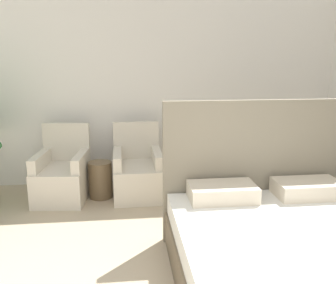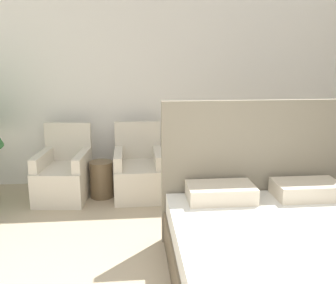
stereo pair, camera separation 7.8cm
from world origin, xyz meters
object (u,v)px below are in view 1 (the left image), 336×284
(bed, at_px, (297,258))
(side_table, at_px, (100,180))
(armchair_near_window_left, at_px, (62,178))
(armchair_near_window_right, at_px, (138,175))

(bed, distance_m, side_table, 2.65)
(armchair_near_window_left, bearing_deg, armchair_near_window_right, 5.86)
(bed, relative_size, armchair_near_window_left, 2.26)
(bed, xyz_separation_m, armchair_near_window_left, (-2.02, 2.14, -0.02))
(armchair_near_window_right, distance_m, side_table, 0.47)
(armchair_near_window_left, relative_size, armchair_near_window_right, 1.00)
(side_table, bearing_deg, armchair_near_window_right, 0.05)
(armchair_near_window_right, relative_size, side_table, 1.97)
(armchair_near_window_left, height_order, armchair_near_window_right, same)
(bed, relative_size, armchair_near_window_right, 2.26)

